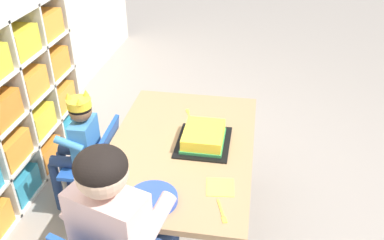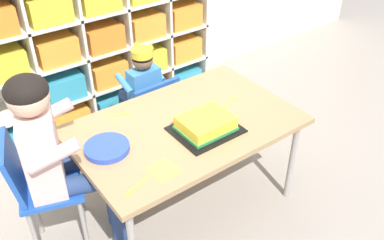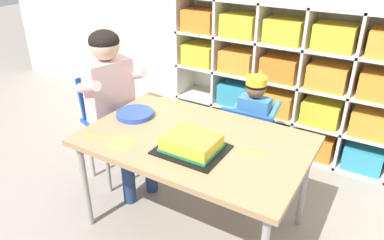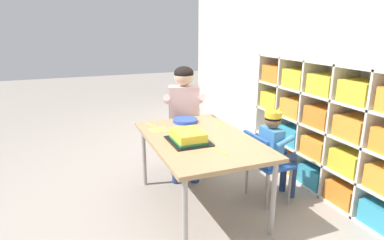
# 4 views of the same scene
# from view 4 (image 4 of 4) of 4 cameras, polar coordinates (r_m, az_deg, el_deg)

# --- Properties ---
(ground) EXTENTS (16.00, 16.00, 0.00)m
(ground) POSITION_cam_4_polar(r_m,az_deg,el_deg) (2.86, 1.31, -14.75)
(ground) COLOR gray
(classroom_back_wall) EXTENTS (6.54, 0.10, 2.66)m
(classroom_back_wall) POSITION_cam_4_polar(r_m,az_deg,el_deg) (3.27, 25.29, 12.25)
(classroom_back_wall) COLOR beige
(classroom_back_wall) RESTS_ON ground
(storage_cubby_shelf) EXTENTS (1.79, 0.31, 1.18)m
(storage_cubby_shelf) POSITION_cam_4_polar(r_m,az_deg,el_deg) (3.17, 22.40, -1.70)
(storage_cubby_shelf) COLOR silver
(storage_cubby_shelf) RESTS_ON ground
(activity_table) EXTENTS (1.22, 0.79, 0.61)m
(activity_table) POSITION_cam_4_polar(r_m,az_deg,el_deg) (2.61, 1.39, -4.02)
(activity_table) COLOR #A37F56
(activity_table) RESTS_ON ground
(classroom_chair_blue) EXTENTS (0.38, 0.31, 0.61)m
(classroom_chair_blue) POSITION_cam_4_polar(r_m,az_deg,el_deg) (2.85, 12.51, -6.87)
(classroom_chair_blue) COLOR #1E4CA8
(classroom_chair_blue) RESTS_ON ground
(child_with_crown) EXTENTS (0.30, 0.31, 0.83)m
(child_with_crown) POSITION_cam_4_polar(r_m,az_deg,el_deg) (2.86, 14.38, -3.87)
(child_with_crown) COLOR #3D7FBC
(child_with_crown) RESTS_ON ground
(classroom_chair_adult_side) EXTENTS (0.41, 0.41, 0.76)m
(classroom_chair_adult_side) POSITION_cam_4_polar(r_m,az_deg,el_deg) (3.39, -1.42, -0.81)
(classroom_chair_adult_side) COLOR #1E4CA8
(classroom_chair_adult_side) RESTS_ON ground
(adult_helper_seated) EXTENTS (0.48, 0.46, 1.09)m
(adult_helper_seated) POSITION_cam_4_polar(r_m,az_deg,el_deg) (3.22, -1.35, 2.05)
(adult_helper_seated) COLOR beige
(adult_helper_seated) RESTS_ON ground
(birthday_cake_on_tray) EXTENTS (0.35, 0.29, 0.08)m
(birthday_cake_on_tray) POSITION_cam_4_polar(r_m,az_deg,el_deg) (2.50, -0.65, -3.00)
(birthday_cake_on_tray) COLOR black
(birthday_cake_on_tray) RESTS_ON activity_table
(paper_plate_stack) EXTENTS (0.23, 0.23, 0.03)m
(paper_plate_stack) POSITION_cam_4_polar(r_m,az_deg,el_deg) (3.01, -1.18, -0.09)
(paper_plate_stack) COLOR blue
(paper_plate_stack) RESTS_ON activity_table
(paper_napkin_square) EXTENTS (0.14, 0.14, 0.00)m
(paper_napkin_square) POSITION_cam_4_polar(r_m,az_deg,el_deg) (2.80, -5.78, -1.74)
(paper_napkin_square) COLOR #F4DB4C
(paper_napkin_square) RESTS_ON activity_table
(fork_near_child_seat) EXTENTS (0.12, 0.05, 0.00)m
(fork_near_child_seat) POSITION_cam_4_polar(r_m,az_deg,el_deg) (2.92, 4.64, -0.92)
(fork_near_child_seat) COLOR yellow
(fork_near_child_seat) RESTS_ON activity_table
(fork_by_napkin) EXTENTS (0.14, 0.06, 0.00)m
(fork_by_napkin) POSITION_cam_4_polar(r_m,az_deg,el_deg) (2.31, 5.04, -5.58)
(fork_by_napkin) COLOR yellow
(fork_by_napkin) RESTS_ON activity_table
(fork_at_table_front_edge) EXTENTS (0.14, 0.06, 0.00)m
(fork_at_table_front_edge) POSITION_cam_4_polar(r_m,az_deg,el_deg) (2.94, -7.15, -0.85)
(fork_at_table_front_edge) COLOR yellow
(fork_at_table_front_edge) RESTS_ON activity_table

